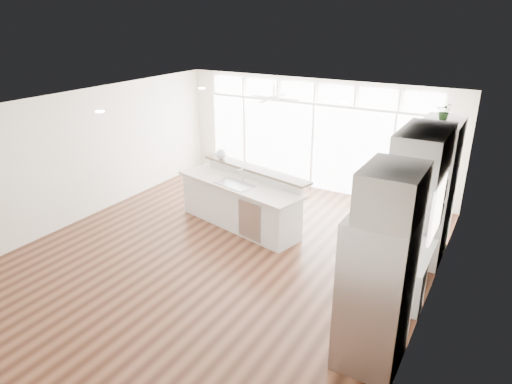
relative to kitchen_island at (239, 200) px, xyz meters
The scene contains 24 objects.
floor 1.34m from the kitchen_island, 70.58° to the right, with size 7.00×8.00×0.02m, color #3B1E12.
ceiling 2.45m from the kitchen_island, 70.58° to the right, with size 7.00×8.00×0.02m, color white.
wall_back 2.99m from the kitchen_island, 81.98° to the left, with size 7.00×0.04×2.70m, color white.
wall_front 5.22m from the kitchen_island, 85.52° to the right, with size 7.00×0.04×2.70m, color white.
wall_left 3.39m from the kitchen_island, 159.76° to the right, with size 0.04×8.00×2.70m, color white.
wall_right 4.14m from the kitchen_island, 16.31° to the right, with size 0.04×8.00×2.70m, color white.
glass_wall 2.87m from the kitchen_island, 81.81° to the left, with size 5.80×0.06×2.08m, color white.
transom_row 3.35m from the kitchen_island, 81.81° to the left, with size 5.90×0.06×0.40m, color white.
desk_window 4.07m from the kitchen_island, 12.30° to the right, with size 0.04×0.85×0.85m, color white.
ceiling_fan 2.53m from the kitchen_island, 93.36° to the left, with size 1.16×1.16×0.32m, color white.
recessed_lights 2.34m from the kitchen_island, 66.86° to the right, with size 3.40×3.00×0.02m, color white.
oven_cabinet 3.70m from the kitchen_island, 10.43° to the left, with size 0.64×1.20×2.50m, color silver.
desk_nook 3.64m from the kitchen_island, 13.41° to the right, with size 0.72×1.30×0.76m, color silver.
upper_cabinets 4.08m from the kitchen_island, 13.26° to the right, with size 0.64×1.30×0.64m, color silver.
refrigerator 4.33m from the kitchen_island, 35.35° to the right, with size 0.76×0.90×2.00m, color #A7A8AC.
fridge_cabinet 4.69m from the kitchen_island, 34.90° to the right, with size 0.64×0.90×0.60m, color silver.
framed_photos 3.96m from the kitchen_island, ahead, with size 0.06×0.22×0.80m, color black.
kitchen_island is the anchor object (origin of this frame).
rug 3.44m from the kitchen_island, ahead, with size 0.99×0.71×0.01m, color #3A2512.
office_chair 3.47m from the kitchen_island, ahead, with size 0.52×0.48×1.01m, color black.
fishbowl 1.24m from the kitchen_island, 143.49° to the left, with size 0.23×0.23×0.23m, color silver.
monitor 3.57m from the kitchen_island, 13.71° to the right, with size 0.08×0.45×0.38m, color black.
keyboard 3.39m from the kitchen_island, 14.39° to the right, with size 0.12×0.33×0.02m, color silver.
potted_plant 4.17m from the kitchen_island, 10.43° to the left, with size 0.26×0.28×0.22m, color #2F5524.
Camera 1 is at (4.20, -6.12, 4.16)m, focal length 32.00 mm.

